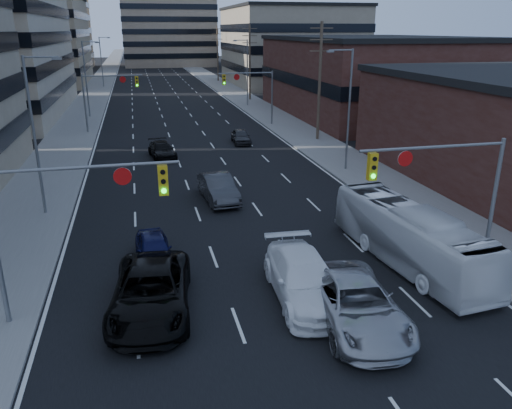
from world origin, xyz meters
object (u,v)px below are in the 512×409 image
object	(u,v)px
black_pickup	(151,292)
transit_bus	(409,236)
white_van	(304,279)
silver_suv	(356,303)
sedan_blue	(154,249)

from	to	relation	value
black_pickup	transit_bus	world-z (taller)	transit_bus
black_pickup	transit_bus	bearing A→B (deg)	14.15
white_van	transit_bus	bearing A→B (deg)	21.65
black_pickup	silver_suv	world-z (taller)	black_pickup
white_van	silver_suv	bearing A→B (deg)	-57.73
white_van	transit_bus	world-z (taller)	transit_bus
transit_bus	sedan_blue	xyz separation A→B (m)	(-11.40, 2.90, -0.72)
white_van	silver_suv	world-z (taller)	white_van
black_pickup	transit_bus	xyz separation A→B (m)	(11.68, 1.57, 0.51)
black_pickup	transit_bus	distance (m)	11.79
white_van	sedan_blue	world-z (taller)	white_van
black_pickup	white_van	bearing A→B (deg)	3.20
black_pickup	sedan_blue	world-z (taller)	black_pickup
silver_suv	sedan_blue	size ratio (longest dim) A/B	1.57
silver_suv	transit_bus	size ratio (longest dim) A/B	0.62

